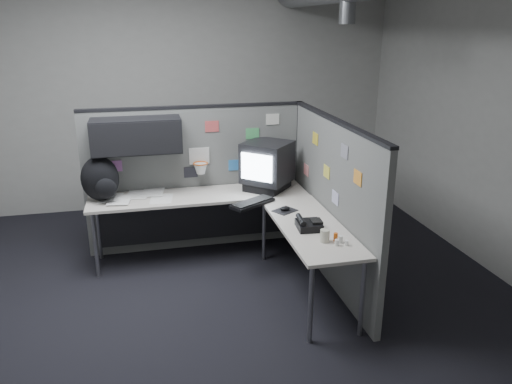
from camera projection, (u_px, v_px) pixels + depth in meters
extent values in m
cube|color=black|center=(225.00, 301.00, 4.66)|extent=(5.60, 5.60, 0.01)
cube|color=#9E9E99|center=(188.00, 90.00, 6.73)|extent=(5.60, 0.01, 3.20)
cube|color=#9E9E99|center=(368.00, 314.00, 1.56)|extent=(5.60, 0.01, 3.20)
cube|color=#9E9E99|center=(512.00, 118.00, 4.75)|extent=(0.01, 5.60, 3.20)
cylinder|color=slate|center=(348.00, 8.00, 4.86)|extent=(0.16, 0.16, 0.30)
cube|color=slate|center=(197.00, 179.00, 5.58)|extent=(2.43, 0.06, 1.60)
cube|color=black|center=(194.00, 107.00, 5.32)|extent=(2.43, 0.07, 0.03)
cube|color=black|center=(298.00, 173.00, 5.84)|extent=(0.07, 0.07, 1.60)
cube|color=black|center=(136.00, 135.00, 5.08)|extent=(0.90, 0.35, 0.35)
cube|color=black|center=(137.00, 139.00, 4.92)|extent=(0.90, 0.02, 0.33)
cube|color=silver|center=(199.00, 156.00, 5.46)|extent=(0.22, 0.02, 0.18)
torus|color=#D85914|center=(200.00, 163.00, 5.40)|extent=(0.16, 0.16, 0.01)
cone|color=white|center=(201.00, 169.00, 5.42)|extent=(0.14, 0.14, 0.11)
cube|color=#B266B2|center=(115.00, 166.00, 5.29)|extent=(0.15, 0.01, 0.12)
cube|color=#CC4C4C|center=(212.00, 126.00, 5.39)|extent=(0.15, 0.01, 0.12)
cube|color=#337FCC|center=(235.00, 165.00, 5.59)|extent=(0.15, 0.01, 0.12)
cube|color=#4CB266|center=(252.00, 133.00, 5.52)|extent=(0.15, 0.01, 0.12)
cube|color=silver|center=(273.00, 119.00, 5.52)|extent=(0.15, 0.01, 0.12)
cube|color=#26262D|center=(191.00, 172.00, 5.50)|extent=(0.15, 0.01, 0.12)
cube|color=slate|center=(332.00, 204.00, 4.83)|extent=(0.06, 2.23, 1.60)
cube|color=black|center=(336.00, 120.00, 4.57)|extent=(0.07, 2.23, 0.03)
cube|color=gold|center=(315.00, 139.00, 5.05)|extent=(0.01, 0.15, 0.12)
cube|color=#E5D84C|center=(327.00, 172.00, 4.81)|extent=(0.01, 0.15, 0.12)
cube|color=gray|center=(344.00, 151.00, 4.34)|extent=(0.01, 0.15, 0.12)
cube|color=#D87F7F|center=(306.00, 170.00, 5.41)|extent=(0.01, 0.15, 0.12)
cube|color=orange|center=(358.00, 178.00, 4.12)|extent=(0.01, 0.15, 0.12)
cube|color=silver|center=(335.00, 198.00, 4.64)|extent=(0.01, 0.15, 0.12)
cube|color=beige|center=(199.00, 196.00, 5.31)|extent=(2.30, 0.56, 0.03)
cube|color=beige|center=(310.00, 226.00, 4.53)|extent=(0.56, 1.55, 0.03)
cube|color=black|center=(198.00, 216.00, 5.61)|extent=(2.18, 0.02, 0.55)
cylinder|color=gray|center=(95.00, 245.00, 4.99)|extent=(0.04, 0.04, 0.70)
cylinder|color=gray|center=(98.00, 229.00, 5.40)|extent=(0.04, 0.04, 0.70)
cylinder|color=gray|center=(264.00, 230.00, 5.37)|extent=(0.04, 0.04, 0.70)
cylinder|color=gray|center=(311.00, 304.00, 3.95)|extent=(0.04, 0.04, 0.70)
cylinder|color=gray|center=(362.00, 298.00, 4.04)|extent=(0.04, 0.04, 0.70)
cube|color=black|center=(267.00, 185.00, 5.47)|extent=(0.58, 0.58, 0.09)
cube|color=black|center=(267.00, 162.00, 5.39)|extent=(0.65, 0.65, 0.44)
cube|color=#D1E5F9|center=(256.00, 167.00, 5.19)|extent=(0.28, 0.25, 0.28)
cube|color=black|center=(252.00, 203.00, 5.00)|extent=(0.50, 0.40, 0.03)
cube|color=black|center=(252.00, 201.00, 5.00)|extent=(0.46, 0.36, 0.01)
cube|color=black|center=(285.00, 211.00, 4.84)|extent=(0.27, 0.25, 0.01)
ellipsoid|color=black|center=(285.00, 208.00, 4.84)|extent=(0.11, 0.09, 0.04)
cube|color=black|center=(309.00, 225.00, 4.42)|extent=(0.23, 0.25, 0.06)
cylinder|color=black|center=(301.00, 220.00, 4.40)|extent=(0.06, 0.21, 0.05)
cube|color=black|center=(316.00, 221.00, 4.40)|extent=(0.10, 0.13, 0.02)
cylinder|color=silver|center=(341.00, 239.00, 4.13)|extent=(0.04, 0.04, 0.06)
cylinder|color=silver|center=(337.00, 243.00, 4.08)|extent=(0.04, 0.04, 0.05)
cylinder|color=silver|center=(347.00, 243.00, 4.08)|extent=(0.03, 0.03, 0.04)
cylinder|color=#D85914|center=(336.00, 237.00, 4.17)|extent=(0.04, 0.04, 0.07)
cylinder|color=#B8B7A3|center=(325.00, 236.00, 4.14)|extent=(0.08, 0.08, 0.11)
cube|color=white|center=(161.00, 199.00, 5.17)|extent=(0.26, 0.34, 0.00)
cube|color=white|center=(138.00, 194.00, 5.30)|extent=(0.26, 0.34, 0.00)
cube|color=white|center=(111.00, 198.00, 5.17)|extent=(0.26, 0.34, 0.00)
cube|color=white|center=(153.00, 192.00, 5.36)|extent=(0.26, 0.34, 0.00)
cube|color=white|center=(119.00, 200.00, 5.10)|extent=(0.26, 0.34, 0.00)
ellipsoid|color=black|center=(100.00, 179.00, 5.06)|extent=(0.39, 0.29, 0.46)
ellipsoid|color=black|center=(106.00, 189.00, 4.96)|extent=(0.21, 0.13, 0.21)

